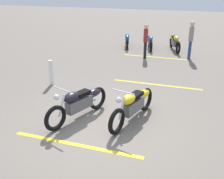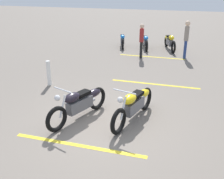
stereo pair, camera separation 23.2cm
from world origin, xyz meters
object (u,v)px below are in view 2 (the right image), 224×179
at_px(bystander_near_row, 142,39).
at_px(motorcycle_bright_foreground, 134,104).
at_px(motorcycle_dark_foreground, 80,103).
at_px(motorcycle_row_center, 122,40).
at_px(motorcycle_row_left, 145,41).
at_px(bollard_post, 49,73).
at_px(bystander_secondary, 186,38).
at_px(motorcycle_row_far_left, 170,41).

bearing_deg(bystander_near_row, motorcycle_bright_foreground, -83.89).
distance_m(motorcycle_dark_foreground, motorcycle_row_center, 8.68).
height_order(motorcycle_row_left, bollard_post, bollard_post).
bearing_deg(bystander_near_row, motorcycle_row_left, 91.09).
distance_m(motorcycle_bright_foreground, bystander_secondary, 6.87).
relative_size(motorcycle_row_left, bollard_post, 2.14).
bearing_deg(bollard_post, motorcycle_bright_foreground, -115.91).
xyz_separation_m(motorcycle_row_left, bystander_secondary, (-1.47, -2.18, 0.59)).
height_order(bystander_near_row, bollard_post, bystander_near_row).
xyz_separation_m(motorcycle_row_far_left, motorcycle_row_left, (-0.09, 1.32, -0.05)).
distance_m(motorcycle_row_far_left, motorcycle_row_center, 2.64).
bearing_deg(motorcycle_row_far_left, motorcycle_dark_foreground, -29.19).
distance_m(motorcycle_bright_foreground, motorcycle_row_center, 8.62).
relative_size(motorcycle_row_left, bystander_near_row, 1.18).
height_order(motorcycle_bright_foreground, motorcycle_row_left, motorcycle_bright_foreground).
relative_size(motorcycle_row_left, motorcycle_row_center, 1.02).
distance_m(motorcycle_row_left, motorcycle_row_center, 1.32).
bearing_deg(motorcycle_row_left, motorcycle_row_far_left, 78.43).
xyz_separation_m(motorcycle_bright_foreground, bystander_secondary, (6.76, -1.10, 0.54)).
bearing_deg(motorcycle_dark_foreground, motorcycle_row_center, -152.39).
bearing_deg(motorcycle_row_center, motorcycle_row_left, 72.08).
bearing_deg(motorcycle_row_far_left, bystander_secondary, 10.61).
distance_m(motorcycle_row_far_left, bystander_secondary, 1.86).
bearing_deg(motorcycle_row_center, bystander_near_row, 19.57).
bearing_deg(motorcycle_row_far_left, motorcycle_row_left, -104.68).
height_order(motorcycle_bright_foreground, bollard_post, motorcycle_bright_foreground).
xyz_separation_m(motorcycle_bright_foreground, bystander_near_row, (6.24, 0.96, 0.45)).
relative_size(bystander_secondary, bollard_post, 1.98).
bearing_deg(bollard_post, bystander_near_row, -28.70).
xyz_separation_m(motorcycle_row_far_left, motorcycle_row_center, (-0.04, 2.64, -0.05)).
xyz_separation_m(motorcycle_row_far_left, bystander_secondary, (-1.56, -0.86, 0.55)).
height_order(motorcycle_row_far_left, bollard_post, bollard_post).
bearing_deg(motorcycle_row_left, bystander_secondary, 40.68).
bearing_deg(motorcycle_bright_foreground, motorcycle_row_far_left, -166.24).
relative_size(bystander_near_row, bollard_post, 1.81).
xyz_separation_m(bystander_near_row, bystander_secondary, (0.52, -2.05, 0.08)).
xyz_separation_m(motorcycle_dark_foreground, bystander_secondary, (7.10, -2.52, 0.54)).
bearing_deg(motorcycle_row_far_left, bystander_near_row, -48.16).
bearing_deg(bystander_near_row, motorcycle_row_center, 122.84).
height_order(motorcycle_dark_foreground, motorcycle_row_center, motorcycle_dark_foreground).
xyz_separation_m(bystander_secondary, bollard_post, (-5.08, 4.55, -0.55)).
bearing_deg(motorcycle_bright_foreground, bollard_post, -100.56).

